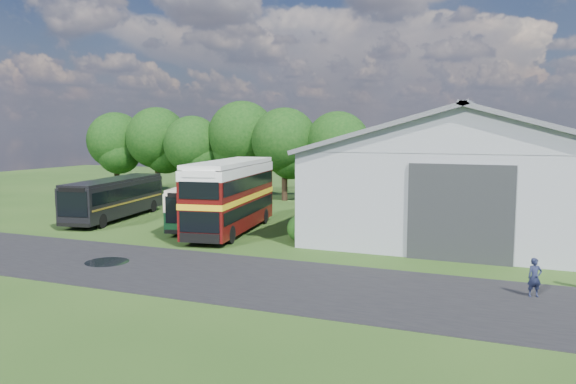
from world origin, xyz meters
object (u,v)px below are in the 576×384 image
at_px(storage_shed, 478,166).
at_px(bus_dark_single, 115,198).
at_px(bus_green_single, 206,202).
at_px(visitor_a, 535,278).
at_px(bus_maroon_double, 231,197).

bearing_deg(storage_shed, bus_dark_single, -163.60).
bearing_deg(bus_dark_single, storage_shed, 6.04).
relative_size(storage_shed, bus_dark_single, 2.18).
distance_m(bus_green_single, bus_dark_single, 7.67).
height_order(bus_dark_single, visitor_a, bus_dark_single).
height_order(storage_shed, bus_green_single, storage_shed).
distance_m(storage_shed, bus_maroon_double, 17.34).
bearing_deg(visitor_a, storage_shed, 77.55).
distance_m(bus_green_single, visitor_a, 23.52).
height_order(storage_shed, bus_dark_single, storage_shed).
relative_size(bus_green_single, bus_maroon_double, 0.99).
relative_size(storage_shed, bus_maroon_double, 2.20).
bearing_deg(bus_dark_single, visitor_a, -28.90).
distance_m(bus_maroon_double, bus_dark_single, 10.80).
height_order(storage_shed, visitor_a, storage_shed).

